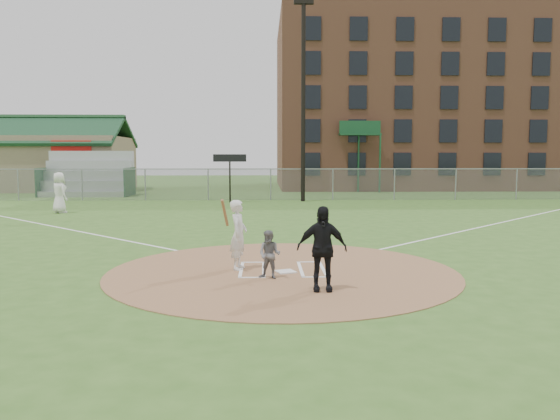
{
  "coord_description": "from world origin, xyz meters",
  "views": [
    {
      "loc": [
        -0.45,
        -12.96,
        2.76
      ],
      "look_at": [
        0.0,
        2.0,
        1.3
      ],
      "focal_mm": 35.0,
      "sensor_mm": 36.0,
      "label": 1
    }
  ],
  "objects_px": {
    "umpire": "(322,248)",
    "ondeck_player": "(59,193)",
    "home_plate": "(286,272)",
    "batter_at_plate": "(238,235)",
    "catcher": "(270,255)"
  },
  "relations": [
    {
      "from": "umpire",
      "to": "ondeck_player",
      "type": "height_order",
      "value": "ondeck_player"
    },
    {
      "from": "catcher",
      "to": "ondeck_player",
      "type": "relative_size",
      "value": 0.55
    },
    {
      "from": "catcher",
      "to": "batter_at_plate",
      "type": "relative_size",
      "value": 0.62
    },
    {
      "from": "home_plate",
      "to": "catcher",
      "type": "distance_m",
      "value": 0.94
    },
    {
      "from": "home_plate",
      "to": "ondeck_player",
      "type": "distance_m",
      "value": 17.86
    },
    {
      "from": "home_plate",
      "to": "catcher",
      "type": "xyz_separation_m",
      "value": [
        -0.39,
        -0.67,
        0.53
      ]
    },
    {
      "from": "catcher",
      "to": "umpire",
      "type": "distance_m",
      "value": 1.59
    },
    {
      "from": "umpire",
      "to": "ondeck_player",
      "type": "distance_m",
      "value": 19.7
    },
    {
      "from": "umpire",
      "to": "batter_at_plate",
      "type": "bearing_deg",
      "value": 131.25
    },
    {
      "from": "catcher",
      "to": "ondeck_player",
      "type": "height_order",
      "value": "ondeck_player"
    },
    {
      "from": "home_plate",
      "to": "catcher",
      "type": "height_order",
      "value": "catcher"
    },
    {
      "from": "catcher",
      "to": "home_plate",
      "type": "bearing_deg",
      "value": 81.6
    },
    {
      "from": "batter_at_plate",
      "to": "home_plate",
      "type": "bearing_deg",
      "value": -18.65
    },
    {
      "from": "umpire",
      "to": "catcher",
      "type": "bearing_deg",
      "value": 134.62
    },
    {
      "from": "home_plate",
      "to": "umpire",
      "type": "xyz_separation_m",
      "value": [
        0.67,
        -1.81,
        0.86
      ]
    }
  ]
}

